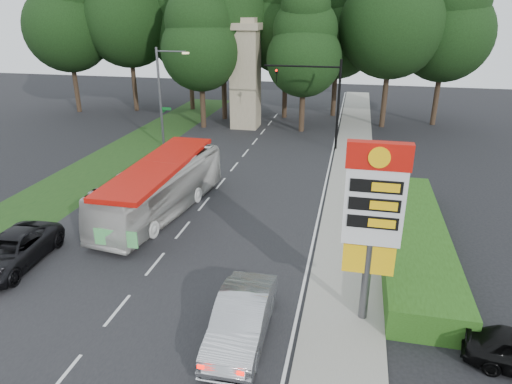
% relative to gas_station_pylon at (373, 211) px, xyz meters
% --- Properties ---
extents(ground, '(120.00, 120.00, 0.00)m').
position_rel_gas_station_pylon_xyz_m(ground, '(-9.20, -1.99, -4.45)').
color(ground, black).
rests_on(ground, ground).
extents(road_surface, '(14.00, 80.00, 0.02)m').
position_rel_gas_station_pylon_xyz_m(road_surface, '(-9.20, 10.01, -4.44)').
color(road_surface, black).
rests_on(road_surface, ground).
extents(sidewalk_right, '(3.00, 80.00, 0.12)m').
position_rel_gas_station_pylon_xyz_m(sidewalk_right, '(-0.70, 10.01, -4.39)').
color(sidewalk_right, gray).
rests_on(sidewalk_right, ground).
extents(grass_verge_left, '(5.00, 50.00, 0.02)m').
position_rel_gas_station_pylon_xyz_m(grass_verge_left, '(-18.70, 16.01, -4.44)').
color(grass_verge_left, '#193814').
rests_on(grass_verge_left, ground).
extents(hedge, '(3.00, 14.00, 1.20)m').
position_rel_gas_station_pylon_xyz_m(hedge, '(2.30, 6.01, -3.85)').
color(hedge, '#224713').
rests_on(hedge, ground).
extents(gas_station_pylon, '(2.10, 0.45, 6.85)m').
position_rel_gas_station_pylon_xyz_m(gas_station_pylon, '(0.00, 0.00, 0.00)').
color(gas_station_pylon, '#59595E').
rests_on(gas_station_pylon, ground).
extents(traffic_signal_mast, '(6.10, 0.35, 7.20)m').
position_rel_gas_station_pylon_xyz_m(traffic_signal_mast, '(-3.52, 22.00, 0.22)').
color(traffic_signal_mast, black).
rests_on(traffic_signal_mast, ground).
extents(streetlight_signs, '(2.75, 0.98, 8.00)m').
position_rel_gas_station_pylon_xyz_m(streetlight_signs, '(-16.19, 20.01, -0.01)').
color(streetlight_signs, '#59595E').
rests_on(streetlight_signs, ground).
extents(monument, '(3.00, 3.00, 10.05)m').
position_rel_gas_station_pylon_xyz_m(monument, '(-11.20, 28.01, 0.66)').
color(monument, gray).
rests_on(monument, ground).
extents(tree_far_west, '(8.96, 8.96, 17.60)m').
position_rel_gas_station_pylon_xyz_m(tree_far_west, '(-31.20, 31.01, 6.24)').
color(tree_far_west, '#2D2116').
rests_on(tree_far_west, ground).
extents(tree_west_near, '(8.40, 8.40, 16.50)m').
position_rel_gas_station_pylon_xyz_m(tree_west_near, '(-19.20, 35.01, 5.57)').
color(tree_west_near, '#2D2116').
rests_on(tree_west_near, ground).
extents(tree_center_right, '(9.24, 9.24, 18.15)m').
position_rel_gas_station_pylon_xyz_m(tree_center_right, '(-8.20, 33.01, 6.57)').
color(tree_center_right, '#2D2116').
rests_on(tree_center_right, ground).
extents(tree_east_near, '(8.12, 8.12, 15.95)m').
position_rel_gas_station_pylon_xyz_m(tree_east_near, '(-3.20, 35.01, 5.23)').
color(tree_east_near, '#2D2116').
rests_on(tree_east_near, ground).
extents(tree_east_mid, '(9.52, 9.52, 18.70)m').
position_rel_gas_station_pylon_xyz_m(tree_east_mid, '(1.80, 31.01, 6.91)').
color(tree_east_mid, '#2D2116').
rests_on(tree_east_mid, ground).
extents(tree_far_east, '(8.68, 8.68, 17.05)m').
position_rel_gas_station_pylon_xyz_m(tree_far_east, '(6.80, 33.01, 5.90)').
color(tree_far_east, '#2D2116').
rests_on(tree_far_east, ground).
extents(tree_monument_left, '(7.28, 7.28, 14.30)m').
position_rel_gas_station_pylon_xyz_m(tree_monument_left, '(-15.20, 27.01, 4.23)').
color(tree_monument_left, '#2D2116').
rests_on(tree_monument_left, ground).
extents(tree_monument_right, '(6.72, 6.72, 13.20)m').
position_rel_gas_station_pylon_xyz_m(tree_monument_right, '(-5.70, 27.51, 3.56)').
color(tree_monument_right, '#2D2116').
rests_on(tree_monument_right, ground).
extents(transit_bus, '(3.90, 10.92, 2.98)m').
position_rel_gas_station_pylon_xyz_m(transit_bus, '(-11.08, 7.35, -2.96)').
color(transit_bus, silver).
rests_on(transit_bus, ground).
extents(sedan_silver, '(1.84, 5.04, 1.65)m').
position_rel_gas_station_pylon_xyz_m(sedan_silver, '(-4.15, -2.00, -3.62)').
color(sedan_silver, '#9DA0A5').
rests_on(sedan_silver, ground).
extents(suv_charcoal, '(2.75, 5.42, 1.47)m').
position_rel_gas_station_pylon_xyz_m(suv_charcoal, '(-15.40, 0.56, -3.71)').
color(suv_charcoal, black).
rests_on(suv_charcoal, ground).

